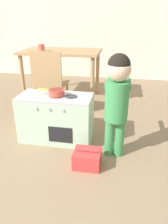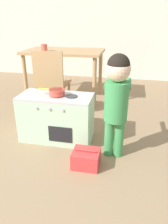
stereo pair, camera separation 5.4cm
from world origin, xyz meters
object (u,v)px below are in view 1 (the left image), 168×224
dining_chair_near (50,82)px  play_kitchen (56,118)px  toy_pot (56,92)px  dining_table (61,57)px  cup_on_table (41,48)px  child_figure (117,94)px  toy_basket (87,158)px

dining_chair_near → play_kitchen: bearing=-66.9°
toy_pot → dining_chair_near: 0.65m
play_kitchen → dining_chair_near: bearing=113.1°
dining_table → cup_on_table: bearing=-147.5°
child_figure → cup_on_table: bearing=131.6°
toy_pot → dining_chair_near: size_ratio=0.32×
play_kitchen → dining_table: size_ratio=0.64×
dining_chair_near → cup_on_table: 0.68m
cup_on_table → dining_table: bearing=32.5°
toy_basket → cup_on_table: bearing=121.6°
toy_pot → dining_chair_near: dining_chair_near is taller
play_kitchen → cup_on_table: size_ratio=7.42×
toy_pot → toy_basket: size_ratio=1.17×
dining_table → play_kitchen: bearing=-77.2°
play_kitchen → toy_pot: size_ratio=2.71×
dining_chair_near → cup_on_table: size_ratio=8.44×
toy_basket → dining_chair_near: (-0.65, 1.00, 0.38)m
play_kitchen → child_figure: size_ratio=0.78×
dining_table → dining_chair_near: 0.70m
dining_table → dining_chair_near: (0.03, -0.67, -0.19)m
child_figure → toy_basket: child_figure is taller
toy_pot → dining_chair_near: (-0.27, 0.59, -0.08)m
play_kitchen → toy_basket: (0.40, -0.41, -0.17)m
dining_chair_near → toy_basket: bearing=-56.9°
play_kitchen → dining_chair_near: dining_chair_near is taller
dining_chair_near → cup_on_table: (-0.28, 0.51, 0.34)m
toy_pot → dining_table: dining_table is taller
play_kitchen → dining_chair_near: (-0.25, 0.59, 0.21)m
child_figure → toy_pot: bearing=162.6°
child_figure → cup_on_table: (-1.15, 1.29, 0.18)m
toy_basket → dining_table: size_ratio=0.20×
child_figure → play_kitchen: bearing=163.1°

